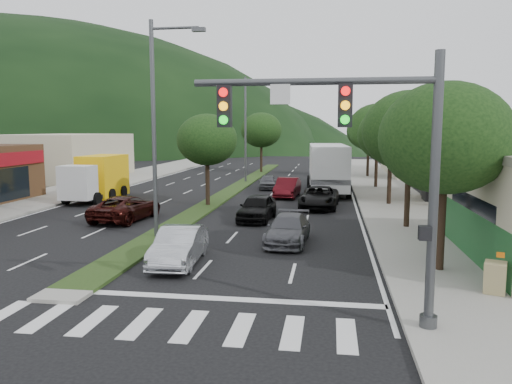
% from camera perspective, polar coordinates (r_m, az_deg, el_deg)
% --- Properties ---
extents(ground, '(160.00, 160.00, 0.00)m').
position_cam_1_polar(ground, '(17.07, -20.56, -10.76)').
color(ground, black).
rests_on(ground, ground).
extents(sidewalk_right, '(5.00, 90.00, 0.15)m').
position_cam_1_polar(sidewalk_right, '(39.71, 14.84, -0.35)').
color(sidewalk_right, gray).
rests_on(sidewalk_right, ground).
extents(sidewalk_left, '(6.00, 90.00, 0.15)m').
position_cam_1_polar(sidewalk_left, '(44.74, -19.66, 0.30)').
color(sidewalk_left, gray).
rests_on(sidewalk_left, ground).
extents(median, '(1.60, 56.00, 0.12)m').
position_cam_1_polar(median, '(43.20, -2.32, 0.47)').
color(median, '#1F3513').
rests_on(median, ground).
extents(crosswalk, '(19.00, 2.20, 0.01)m').
position_cam_1_polar(crosswalk, '(15.45, -24.24, -12.83)').
color(crosswalk, silver).
rests_on(crosswalk, ground).
extents(traffic_signal, '(6.12, 0.40, 7.00)m').
position_cam_1_polar(traffic_signal, '(12.65, 12.89, 4.81)').
color(traffic_signal, '#47494C').
rests_on(traffic_signal, ground).
extents(gas_canopy, '(12.20, 8.20, 5.25)m').
position_cam_1_polar(gas_canopy, '(37.76, 25.47, 5.78)').
color(gas_canopy, silver).
rests_on(gas_canopy, ground).
extents(bldg_left_far, '(9.00, 14.00, 4.60)m').
position_cam_1_polar(bldg_left_far, '(55.30, -20.86, 3.81)').
color(bldg_left_far, '#C1B899').
rests_on(bldg_left_far, ground).
extents(bldg_right_far, '(10.00, 16.00, 5.20)m').
position_cam_1_polar(bldg_right_far, '(59.31, 19.67, 4.35)').
color(bldg_right_far, '#C1B899').
rests_on(bldg_right_far, ground).
extents(hill_far, '(176.00, 132.00, 82.00)m').
position_cam_1_polar(hill_far, '(152.29, -26.92, 4.51)').
color(hill_far, black).
rests_on(hill_far, ground).
extents(tree_r_a, '(4.60, 4.60, 6.63)m').
position_cam_1_polar(tree_r_a, '(18.56, 20.84, 5.78)').
color(tree_r_a, black).
rests_on(tree_r_a, sidewalk_right).
extents(tree_r_b, '(4.80, 4.80, 6.94)m').
position_cam_1_polar(tree_r_b, '(26.43, 17.18, 6.68)').
color(tree_r_b, black).
rests_on(tree_r_b, sidewalk_right).
extents(tree_r_c, '(4.40, 4.40, 6.48)m').
position_cam_1_polar(tree_r_c, '(34.37, 15.17, 6.32)').
color(tree_r_c, black).
rests_on(tree_r_c, sidewalk_right).
extents(tree_r_d, '(5.00, 5.00, 7.17)m').
position_cam_1_polar(tree_r_d, '(44.31, 13.70, 7.07)').
color(tree_r_d, black).
rests_on(tree_r_d, sidewalk_right).
extents(tree_r_e, '(4.60, 4.60, 6.71)m').
position_cam_1_polar(tree_r_e, '(54.28, 12.75, 6.78)').
color(tree_r_e, black).
rests_on(tree_r_e, sidewalk_right).
extents(tree_med_near, '(4.00, 4.00, 6.02)m').
position_cam_1_polar(tree_med_near, '(33.14, -5.62, 5.96)').
color(tree_med_near, black).
rests_on(tree_med_near, median).
extents(tree_med_far, '(4.80, 4.80, 6.94)m').
position_cam_1_polar(tree_med_far, '(58.70, 0.61, 7.09)').
color(tree_med_far, black).
rests_on(tree_med_far, median).
extents(streetlight_near, '(2.60, 0.25, 10.00)m').
position_cam_1_polar(streetlight_near, '(23.50, -11.16, 8.17)').
color(streetlight_near, '#47494C').
rests_on(streetlight_near, ground).
extents(streetlight_mid, '(2.60, 0.25, 10.00)m').
position_cam_1_polar(streetlight_mid, '(47.79, -0.97, 7.75)').
color(streetlight_mid, '#47494C').
rests_on(streetlight_mid, ground).
extents(sedan_silver, '(1.76, 4.36, 1.41)m').
position_cam_1_polar(sedan_silver, '(19.35, -8.78, -6.11)').
color(sedan_silver, '#B8BAC0').
rests_on(sedan_silver, ground).
extents(suv_maroon, '(2.89, 5.34, 1.42)m').
position_cam_1_polar(suv_maroon, '(29.11, -14.61, -1.76)').
color(suv_maroon, black).
rests_on(suv_maroon, ground).
extents(car_queue_a, '(1.99, 4.40, 1.47)m').
position_cam_1_polar(car_queue_a, '(28.08, 0.13, -1.80)').
color(car_queue_a, black).
rests_on(car_queue_a, ground).
extents(car_queue_b, '(1.99, 4.45, 1.27)m').
position_cam_1_polar(car_queue_b, '(22.64, 3.68, -4.27)').
color(car_queue_b, '#4E4E53').
rests_on(car_queue_b, ground).
extents(car_queue_c, '(1.81, 4.51, 1.46)m').
position_cam_1_polar(car_queue_c, '(37.83, 3.61, 0.51)').
color(car_queue_c, '#520D14').
rests_on(car_queue_c, ground).
extents(car_queue_d, '(2.63, 5.20, 1.41)m').
position_cam_1_polar(car_queue_d, '(32.75, 7.23, -0.62)').
color(car_queue_d, black).
rests_on(car_queue_d, ground).
extents(car_queue_e, '(1.83, 3.72, 1.22)m').
position_cam_1_polar(car_queue_e, '(43.01, 1.33, 1.18)').
color(car_queue_e, '#56575C').
rests_on(car_queue_e, ground).
extents(car_queue_f, '(2.22, 5.34, 1.54)m').
position_cam_1_polar(car_queue_f, '(55.04, 8.16, 2.60)').
color(car_queue_f, black).
rests_on(car_queue_f, ground).
extents(box_truck, '(2.66, 6.56, 3.21)m').
position_cam_1_polar(box_truck, '(37.91, -17.60, 1.40)').
color(box_truck, silver).
rests_on(box_truck, ground).
extents(motorhome, '(3.66, 10.21, 3.86)m').
position_cam_1_polar(motorhome, '(40.87, 8.20, 2.83)').
color(motorhome, silver).
rests_on(motorhome, ground).
extents(a_frame_sign, '(0.81, 0.86, 1.37)m').
position_cam_1_polar(a_frame_sign, '(16.87, 25.66, -8.55)').
color(a_frame_sign, tan).
rests_on(a_frame_sign, sidewalk_right).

